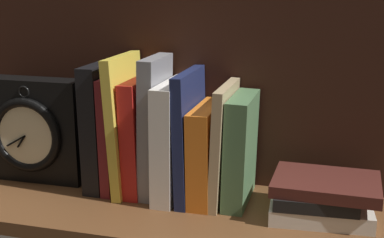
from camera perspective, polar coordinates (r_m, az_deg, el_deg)
The scene contains 14 objects.
ground_plane at distance 98.19cm, azimuth -3.51°, elevation -9.67°, with size 91.01×29.06×2.50cm, color brown.
back_panel at distance 104.79cm, azimuth -1.21°, elevation 3.25°, with size 91.01×1.20×36.81cm, color black.
book_black_skeptic at distance 102.90cm, azimuth -9.74°, elevation -0.82°, with size 3.44×12.20×24.12cm, color black.
book_maroon_dawkins at distance 101.98cm, azimuth -8.21°, elevation -1.49°, with size 1.87×12.53×22.10cm, color maroon.
book_yellow_seinlanguage at distance 100.64cm, azimuth -7.13°, elevation -0.53°, with size 1.83×14.84×25.95cm, color gold.
book_red_requiem at distance 100.25cm, azimuth -5.66°, elevation -1.85°, with size 3.00×12.94×21.56cm, color red.
book_gray_chess at distance 98.59cm, azimuth -3.98°, elevation -0.78°, with size 2.69×12.29×25.91cm, color gray.
book_white_catcher at distance 98.13cm, azimuth -2.01°, elevation -2.18°, with size 3.77×16.50×21.48cm, color silver.
book_navy_bierce at distance 96.96cm, azimuth -0.23°, elevation -1.73°, with size 1.99×16.07×23.56cm, color #192147.
book_orange_pandolfini at distance 97.08cm, azimuth 1.64°, elevation -3.62°, with size 3.97×15.76×17.42cm, color orange.
book_tan_shortstories at distance 95.80cm, azimuth 3.47°, elevation -2.62°, with size 1.71×15.62×21.46cm, color tan.
book_green_romantic at distance 95.52cm, azimuth 5.27°, elevation -3.28°, with size 3.85×14.15×19.66cm, color #476B44.
framed_clock at distance 109.75cm, azimuth -16.75°, elevation -1.21°, with size 20.72×6.60×20.72cm.
book_stack_side at distance 93.82cm, azimuth 13.71°, elevation -8.15°, with size 18.58×14.30×6.90cm.
Camera 1 is at (29.54, -84.42, 39.27)cm, focal length 49.52 mm.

